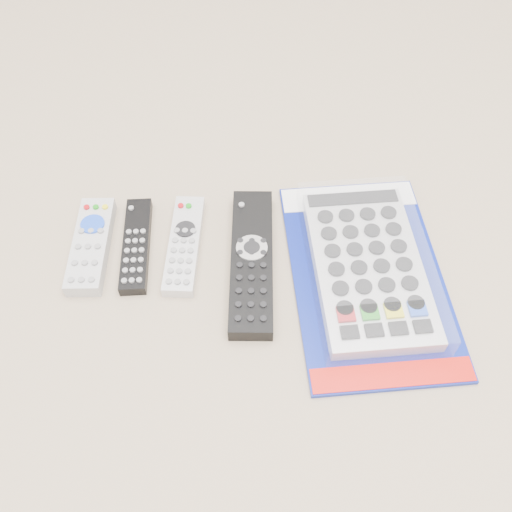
{
  "coord_description": "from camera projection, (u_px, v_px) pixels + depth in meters",
  "views": [
    {
      "loc": [
        -0.01,
        -0.46,
        0.68
      ],
      "look_at": [
        0.01,
        0.03,
        0.01
      ],
      "focal_mm": 40.0,
      "sensor_mm": 36.0,
      "label": 1
    }
  ],
  "objects": [
    {
      "name": "jumbo_remote_packaged",
      "position": [
        368.0,
        265.0,
        0.81
      ],
      "size": [
        0.23,
        0.36,
        0.05
      ],
      "rotation": [
        0.0,
        0.0,
        0.03
      ],
      "color": "navy",
      "rests_on": "ground"
    },
    {
      "name": "remote_silver_dvd",
      "position": [
        184.0,
        245.0,
        0.84
      ],
      "size": [
        0.06,
        0.18,
        0.02
      ],
      "rotation": [
        0.0,
        0.0,
        -0.1
      ],
      "color": "silver",
      "rests_on": "ground"
    },
    {
      "name": "remote_slim_black",
      "position": [
        136.0,
        245.0,
        0.84
      ],
      "size": [
        0.04,
        0.17,
        0.02
      ],
      "rotation": [
        0.0,
        0.0,
        0.0
      ],
      "color": "black",
      "rests_on": "ground"
    },
    {
      "name": "remote_small_grey",
      "position": [
        91.0,
        245.0,
        0.84
      ],
      "size": [
        0.06,
        0.17,
        0.03
      ],
      "rotation": [
        0.0,
        0.0,
        -0.04
      ],
      "color": "#A8A8AA",
      "rests_on": "ground"
    },
    {
      "name": "remote_large_black",
      "position": [
        252.0,
        261.0,
        0.82
      ],
      "size": [
        0.08,
        0.25,
        0.03
      ],
      "rotation": [
        0.0,
        0.0,
        -0.06
      ],
      "color": "black",
      "rests_on": "ground"
    }
  ]
}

